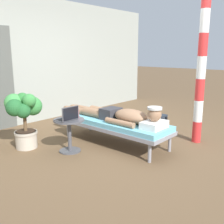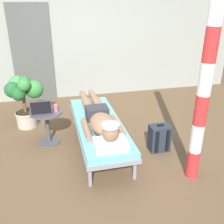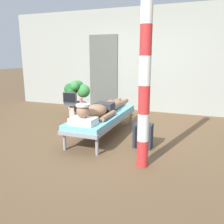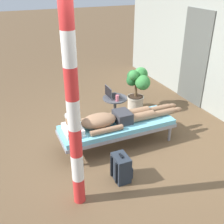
{
  "view_description": "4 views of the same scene",
  "coord_description": "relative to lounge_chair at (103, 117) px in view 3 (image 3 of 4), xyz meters",
  "views": [
    {
      "loc": [
        -3.41,
        -2.83,
        1.55
      ],
      "look_at": [
        -0.23,
        -0.04,
        0.59
      ],
      "focal_mm": 42.73,
      "sensor_mm": 36.0,
      "label": 1
    },
    {
      "loc": [
        -0.72,
        -3.34,
        2.08
      ],
      "look_at": [
        0.1,
        -0.02,
        0.56
      ],
      "focal_mm": 40.66,
      "sensor_mm": 36.0,
      "label": 2
    },
    {
      "loc": [
        1.61,
        -3.96,
        1.47
      ],
      "look_at": [
        0.13,
        -0.11,
        0.5
      ],
      "focal_mm": 38.3,
      "sensor_mm": 36.0,
      "label": 3
    },
    {
      "loc": [
        3.51,
        -1.68,
        2.7
      ],
      "look_at": [
        -0.27,
        -0.01,
        0.55
      ],
      "focal_mm": 43.42,
      "sensor_mm": 36.0,
      "label": 4
    }
  ],
  "objects": [
    {
      "name": "ground_plane",
      "position": [
        0.1,
        -0.01,
        -0.35
      ],
      "size": [
        40.0,
        40.0,
        0.0
      ],
      "primitive_type": "plane",
      "color": "brown"
    },
    {
      "name": "house_wall_back",
      "position": [
        -0.0,
        2.4,
        1.0
      ],
      "size": [
        7.6,
        0.2,
        2.7
      ],
      "primitive_type": "cube",
      "color": "#999E93",
      "rests_on": "ground"
    },
    {
      "name": "house_door_panel",
      "position": [
        -0.96,
        2.29,
        0.67
      ],
      "size": [
        0.84,
        0.03,
        2.04
      ],
      "primitive_type": "cube",
      "color": "#545651",
      "rests_on": "ground"
    },
    {
      "name": "lounge_chair",
      "position": [
        0.0,
        0.0,
        0.0
      ],
      "size": [
        0.67,
        1.99,
        0.42
      ],
      "color": "gray",
      "rests_on": "ground"
    },
    {
      "name": "person_reclining",
      "position": [
        -0.0,
        -0.11,
        0.17
      ],
      "size": [
        0.53,
        2.17,
        0.33
      ],
      "color": "white",
      "rests_on": "lounge_chair"
    },
    {
      "name": "side_table",
      "position": [
        -0.75,
        0.29,
        0.01
      ],
      "size": [
        0.48,
        0.48,
        0.52
      ],
      "color": "#4C4C51",
      "rests_on": "ground"
    },
    {
      "name": "laptop",
      "position": [
        -0.81,
        0.24,
        0.24
      ],
      "size": [
        0.31,
        0.24,
        0.23
      ],
      "color": "#4C4C51",
      "rests_on": "side_table"
    },
    {
      "name": "drink_glass",
      "position": [
        -0.6,
        0.27,
        0.24
      ],
      "size": [
        0.06,
        0.06,
        0.12
      ],
      "primitive_type": "cylinder",
      "color": "#D86672",
      "rests_on": "side_table"
    },
    {
      "name": "backpack",
      "position": [
        0.85,
        -0.33,
        -0.15
      ],
      "size": [
        0.3,
        0.26,
        0.42
      ],
      "color": "#262D38",
      "rests_on": "ground"
    },
    {
      "name": "potted_plant",
      "position": [
        -1.11,
        0.99,
        0.22
      ],
      "size": [
        0.64,
        0.5,
        0.9
      ],
      "color": "#BFB29E",
      "rests_on": "ground"
    },
    {
      "name": "porch_post",
      "position": [
        1.01,
        -1.01,
        0.94
      ],
      "size": [
        0.15,
        0.15,
        2.58
      ],
      "color": "red",
      "rests_on": "ground"
    }
  ]
}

